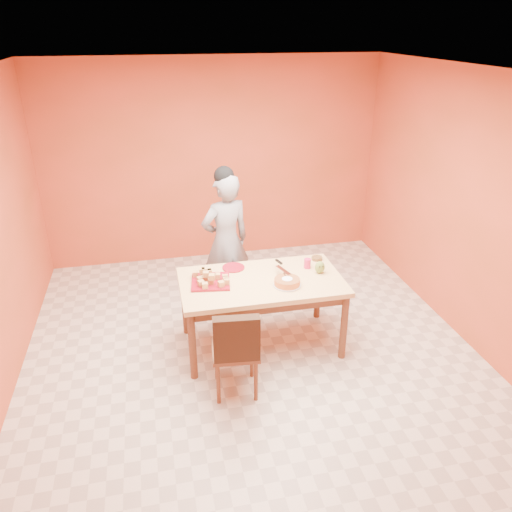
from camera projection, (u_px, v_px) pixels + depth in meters
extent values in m
plane|color=beige|center=(253.00, 356.00, 5.04)|extent=(5.00, 5.00, 0.00)
plane|color=silver|center=(252.00, 73.00, 3.89)|extent=(5.00, 5.00, 0.00)
plane|color=#DA4D32|center=(214.00, 163.00, 6.67)|extent=(4.50, 0.00, 4.50)
plane|color=#DA4D32|center=(476.00, 214.00, 4.90)|extent=(0.00, 5.00, 5.00)
cube|color=#EDCF7C|center=(261.00, 282.00, 4.91)|extent=(1.60, 0.90, 0.05)
cube|color=brown|center=(261.00, 289.00, 4.95)|extent=(1.48, 0.78, 0.10)
cylinder|color=brown|center=(193.00, 346.00, 4.59)|extent=(0.07, 0.07, 0.71)
cylinder|color=brown|center=(185.00, 304.00, 5.28)|extent=(0.07, 0.07, 0.71)
cylinder|color=brown|center=(344.00, 327.00, 4.88)|extent=(0.07, 0.07, 0.71)
cylinder|color=brown|center=(318.00, 289.00, 5.56)|extent=(0.07, 0.07, 0.71)
imported|color=gray|center=(226.00, 241.00, 5.67)|extent=(0.66, 0.53, 1.59)
cube|color=maroon|center=(211.00, 282.00, 4.85)|extent=(0.41, 0.41, 0.02)
cylinder|color=maroon|center=(233.00, 268.00, 5.13)|extent=(0.24, 0.24, 0.01)
cylinder|color=silver|center=(287.00, 285.00, 4.80)|extent=(0.33, 0.33, 0.01)
cylinder|color=orange|center=(287.00, 282.00, 4.78)|extent=(0.31, 0.31, 0.06)
cube|color=white|center=(283.00, 270.00, 4.93)|extent=(0.11, 0.23, 0.01)
ellipsoid|color=olive|center=(320.00, 267.00, 5.01)|extent=(0.10, 0.08, 0.13)
cylinder|color=#C91E52|center=(307.00, 263.00, 5.12)|extent=(0.08, 0.08, 0.10)
cylinder|color=#3C1A10|center=(317.00, 258.00, 5.31)|extent=(0.13, 0.13, 0.03)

